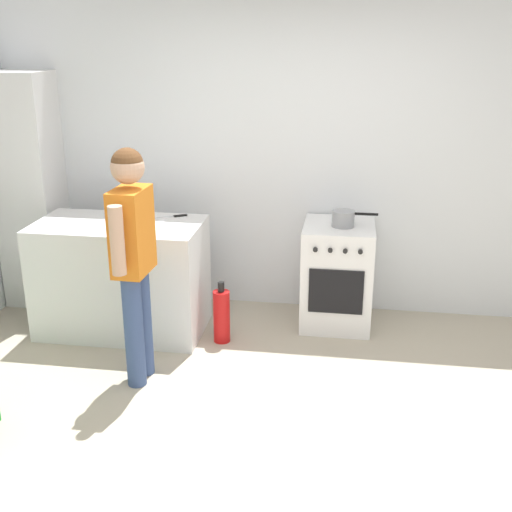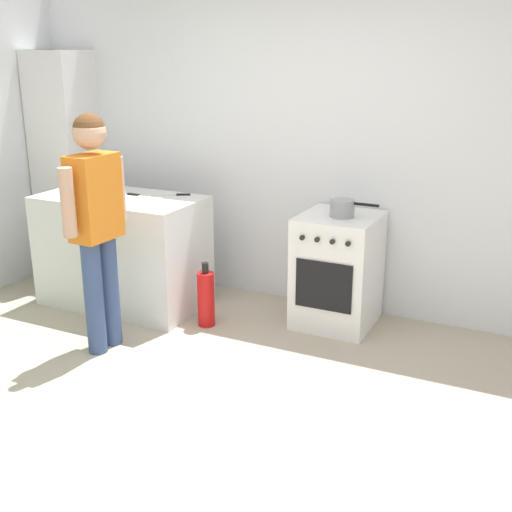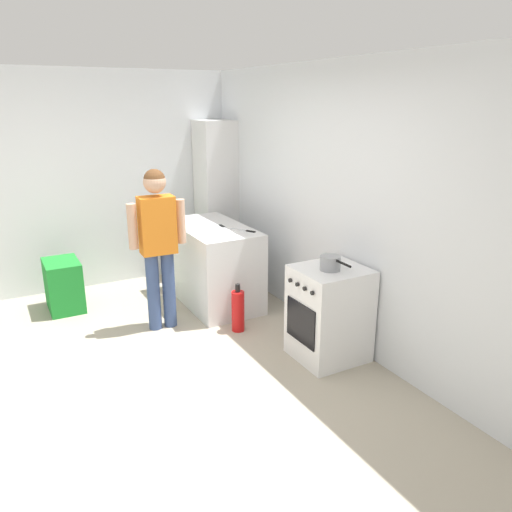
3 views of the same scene
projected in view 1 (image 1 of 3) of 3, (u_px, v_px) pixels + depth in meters
The scene contains 10 objects.
ground_plane at pixel (269, 427), 3.95m from camera, with size 8.00×8.00×0.00m, color #ADA38E.
back_wall at pixel (301, 159), 5.34m from camera, with size 6.00×0.10×2.60m, color silver.
counter_unit at pixel (122, 277), 5.11m from camera, with size 1.30×0.70×0.90m, color silver.
oven_left at pixel (337, 275), 5.23m from camera, with size 0.56×0.62×0.85m.
pot at pixel (344, 219), 5.03m from camera, with size 0.36×0.18×0.13m.
knife_carving at pixel (142, 220), 5.02m from camera, with size 0.33×0.04×0.01m.
knife_chef at pixel (170, 217), 5.11m from camera, with size 0.29×0.18×0.01m.
person at pixel (133, 248), 4.19m from camera, with size 0.22×0.57×1.63m.
fire_extinguisher at pixel (222, 316), 4.98m from camera, with size 0.13×0.13×0.50m.
larder_cabinet at pixel (31, 192), 5.51m from camera, with size 0.48×0.44×2.00m, color silver.
Camera 1 is at (0.42, -3.35, 2.32)m, focal length 45.00 mm.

